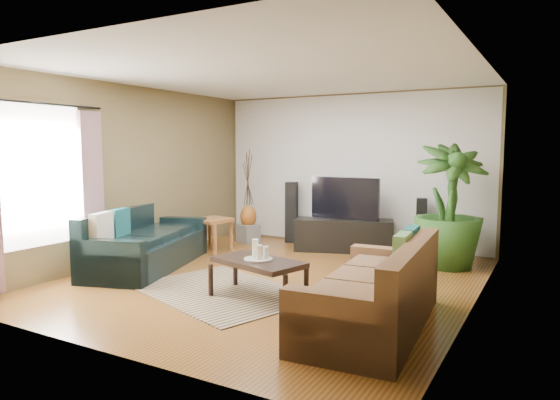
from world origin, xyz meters
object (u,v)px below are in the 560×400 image
Objects in this scene: tv_stand at (344,235)px; pedestal at (248,233)px; vase at (248,217)px; coffee_table at (258,278)px; potted_plant at (449,206)px; sofa_left at (148,239)px; speaker_right at (421,227)px; sofa_right at (371,284)px; speaker_left at (292,212)px; side_table at (212,235)px; television at (345,198)px.

tv_stand reaches higher than pedestal.
tv_stand is at bearing 3.10° from vase.
vase is at bearing 140.53° from coffee_table.
pedestal is (-3.62, 0.20, -0.75)m from potted_plant.
potted_plant is at bearing -27.80° from tv_stand.
speaker_right is (3.30, 2.78, 0.04)m from sofa_left.
vase is (-1.86, -0.10, 0.20)m from tv_stand.
tv_stand is at bearing 107.76° from coffee_table.
pedestal is (-3.45, 3.13, -0.26)m from sofa_right.
side_table is (-0.77, -1.42, -0.28)m from speaker_left.
potted_plant reaches higher than speaker_right.
sofa_right reaches higher than coffee_table.
side_table is (-3.52, 2.13, -0.14)m from sofa_right.
television is 2.32m from side_table.
speaker_right is (1.22, 0.29, -0.43)m from television.
television is at bearing 3.71° from vase.
potted_plant is at bearing -77.57° from sofa_left.
television reaches higher than sofa_right.
vase is 1.03m from side_table.
speaker_right is at bearing -14.31° from speaker_left.
side_table is at bearing -23.20° from sofa_left.
potted_plant is (3.84, 2.17, 0.48)m from sofa_left.
sofa_right is at bearing -93.28° from potted_plant.
vase is at bearing 172.94° from speaker_right.
side_table is at bearing -94.15° from vase.
potted_plant is at bearing -26.09° from speaker_left.
speaker_right is at bearing 131.50° from potted_plant.
potted_plant is 3.21× the size of side_table.
television is 2.86× the size of vase.
pedestal is at bearing 140.53° from coffee_table.
television is at bearing -28.23° from speaker_left.
vase is at bearing -176.29° from television.
speaker_left is at bearing 168.22° from potted_plant.
speaker_right is at bearing 24.19° from side_table.
sofa_right is 1.79× the size of television.
potted_plant is 4.33× the size of vase.
tv_stand is 1.27m from speaker_right.
sofa_right is 1.18× the size of potted_plant.
speaker_left is 3.42× the size of pedestal.
television is 2.12× the size of side_table.
television is 1.28× the size of speaker_right.
coffee_table is 3.45m from vase.
vase is (0.22, 2.37, 0.05)m from sofa_left.
sofa_right is (3.67, -0.76, 0.00)m from sofa_left.
coffee_table is 0.91× the size of television.
vase is (-1.86, -0.12, -0.42)m from television.
pedestal is at bearing 176.84° from potted_plant.
television is at bearing 169.66° from potted_plant.
television is 2.00m from pedestal.
vase is 0.74× the size of side_table.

